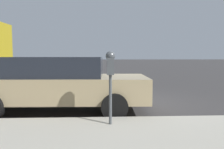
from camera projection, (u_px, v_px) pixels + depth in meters
The scene contains 3 objects.
ground_plane at pixel (128, 102), 7.20m from camera, with size 220.00×220.00×0.00m, color #3D3A3A.
parking_meter at pixel (110, 69), 4.35m from camera, with size 0.21×0.19×1.48m.
car_tan at pixel (59, 83), 6.00m from camera, with size 2.16×4.76×1.49m.
Camera 1 is at (-7.07, 0.88, 1.50)m, focal length 35.00 mm.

